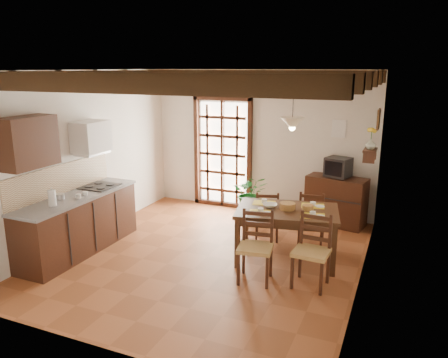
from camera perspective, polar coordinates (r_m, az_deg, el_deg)
The scene contains 25 objects.
ground_plane at distance 6.87m, azimuth -2.11°, elevation -10.02°, with size 5.00×5.00×0.00m, color brown.
room_shell at distance 6.34m, azimuth -2.26°, elevation 5.10°, with size 4.52×5.02×2.81m.
ceiling_beams at distance 6.26m, azimuth -2.34°, elevation 13.02°, with size 4.50×4.34×0.20m.
french_door at distance 8.97m, azimuth -0.18°, elevation 3.71°, with size 1.26×0.11×2.32m.
kitchen_counter at distance 7.25m, azimuth -18.43°, elevation -5.41°, with size 0.64×2.25×1.38m.
upper_cabinet at distance 6.52m, azimuth -24.21°, elevation 4.40°, with size 0.35×0.80×0.70m, color #351B11.
range_hood at distance 7.42m, azimuth -16.96°, elevation 5.20°, with size 0.38×0.60×0.54m.
counter_items at distance 7.17m, azimuth -18.26°, elevation -1.54°, with size 0.50×1.43×0.25m.
dining_table at distance 6.56m, azimuth 8.24°, elevation -4.79°, with size 1.64×1.23×0.80m.
chair_near_left at distance 6.04m, azimuth 4.10°, elevation -10.46°, with size 0.51×0.50×0.97m.
chair_near_right at distance 6.00m, azimuth 11.28°, elevation -10.88°, with size 0.47×0.45×0.98m.
chair_far_left at distance 7.44m, azimuth 5.63°, elevation -5.87°, with size 0.49×0.48×0.86m.
chair_far_right at distance 7.41m, azimuth 11.34°, elevation -6.08°, with size 0.46×0.44×0.90m.
table_setting at distance 6.50m, azimuth 8.29°, elevation -3.26°, with size 1.08×0.72×0.10m.
table_bowl at distance 6.59m, azimuth 6.01°, elevation -3.45°, with size 0.22×0.22×0.05m, color white.
sideboard at distance 8.31m, azimuth 14.41°, elevation -2.78°, with size 1.06×0.48×0.90m, color #351B11.
crt_tv at distance 8.14m, azimuth 14.68°, elevation 1.52°, with size 0.50×0.48×0.35m.
fuse_box at distance 8.29m, azimuth 14.78°, elevation 6.37°, with size 0.25×0.03×0.32m, color white.
plant_pot at distance 8.39m, azimuth 3.41°, elevation -4.62°, with size 0.35×0.35×0.21m, color maroon.
potted_plant at distance 8.25m, azimuth 3.46°, elevation -1.60°, with size 1.64×1.41×1.83m, color #144C19.
wall_shelf at distance 7.40m, azimuth 18.53°, elevation 3.30°, with size 0.20×0.42×0.20m.
shelf_vase at distance 7.37m, azimuth 18.62°, elevation 4.36°, with size 0.15×0.15×0.15m, color #B2BFB2.
shelf_flowers at distance 7.34m, azimuth 18.75°, elevation 5.95°, with size 0.14×0.14×0.36m.
framed_picture at distance 7.31m, azimuth 19.52°, elevation 7.38°, with size 0.03×0.32×0.32m.
pendant_lamp at distance 6.35m, azimuth 8.92°, elevation 7.34°, with size 0.36×0.36×0.84m.
Camera 1 is at (2.68, -5.66, 2.84)m, focal length 35.00 mm.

